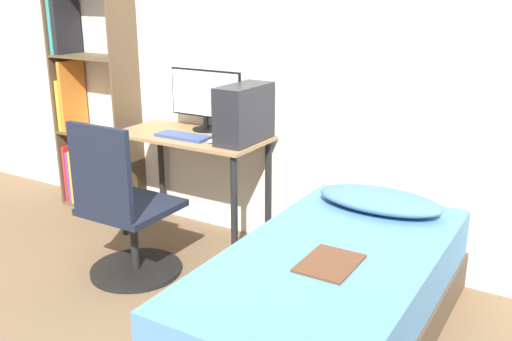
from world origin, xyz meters
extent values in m
plane|color=brown|center=(0.00, 0.00, 0.00)|extent=(14.00, 14.00, 0.00)
cube|color=silver|center=(0.00, 1.50, 1.25)|extent=(8.00, 0.05, 2.50)
cube|color=#997047|center=(-0.36, 1.21, 0.75)|extent=(1.05, 0.52, 0.02)
cylinder|color=black|center=(-0.83, 1.00, 0.37)|extent=(0.04, 0.04, 0.74)
cylinder|color=black|center=(0.12, 1.00, 0.37)|extent=(0.04, 0.04, 0.74)
cylinder|color=black|center=(-0.83, 1.42, 0.37)|extent=(0.04, 0.04, 0.74)
cylinder|color=black|center=(0.12, 1.42, 0.37)|extent=(0.04, 0.04, 0.74)
cube|color=brown|center=(-1.70, 1.33, 0.91)|extent=(0.02, 0.29, 1.82)
cube|color=brown|center=(-1.05, 1.33, 0.91)|extent=(0.02, 0.29, 1.82)
cube|color=brown|center=(-1.38, 1.33, 0.01)|extent=(0.64, 0.29, 0.02)
cube|color=brown|center=(-1.38, 1.33, 0.61)|extent=(0.64, 0.29, 0.02)
cube|color=brown|center=(-1.38, 1.33, 1.21)|extent=(0.64, 0.29, 0.02)
cube|color=red|center=(-1.67, 1.33, 0.25)|extent=(0.02, 0.25, 0.47)
cube|color=#7A338E|center=(-1.64, 1.33, 0.23)|extent=(0.03, 0.25, 0.42)
cube|color=gold|center=(-1.61, 1.33, 0.24)|extent=(0.03, 0.25, 0.44)
cube|color=gold|center=(-1.67, 1.33, 0.82)|extent=(0.04, 0.25, 0.40)
cube|color=orange|center=(-1.63, 1.33, 0.89)|extent=(0.03, 0.25, 0.55)
cube|color=teal|center=(-1.67, 1.33, 1.46)|extent=(0.03, 0.25, 0.47)
cube|color=black|center=(-1.62, 1.33, 1.46)|extent=(0.04, 0.25, 0.49)
cylinder|color=black|center=(-0.37, 0.60, 0.01)|extent=(0.57, 0.57, 0.03)
cylinder|color=black|center=(-0.37, 0.60, 0.22)|extent=(0.05, 0.05, 0.39)
cube|color=black|center=(-0.37, 0.60, 0.44)|extent=(0.49, 0.49, 0.04)
cube|color=black|center=(-0.37, 0.37, 0.72)|extent=(0.44, 0.04, 0.53)
cube|color=#4C3D2D|center=(0.97, 0.55, 0.11)|extent=(0.95, 1.84, 0.22)
cube|color=teal|center=(0.97, 0.55, 0.35)|extent=(0.92, 1.81, 0.27)
ellipsoid|color=teal|center=(0.97, 1.21, 0.54)|extent=(0.72, 0.36, 0.11)
cube|color=#56331E|center=(1.01, 0.43, 0.50)|extent=(0.24, 0.32, 0.01)
cylinder|color=black|center=(-0.35, 1.36, 0.77)|extent=(0.19, 0.19, 0.01)
cylinder|color=black|center=(-0.35, 1.36, 0.82)|extent=(0.04, 0.04, 0.09)
cube|color=black|center=(-0.35, 1.37, 1.02)|extent=(0.57, 0.01, 0.33)
cube|color=#B2D1EF|center=(-0.35, 1.36, 1.02)|extent=(0.55, 0.01, 0.30)
cube|color=#33477A|center=(-0.36, 1.11, 0.77)|extent=(0.38, 0.14, 0.02)
cube|color=#232328|center=(0.04, 1.24, 0.94)|extent=(0.20, 0.44, 0.37)
ellipsoid|color=silver|center=(-0.12, 1.11, 0.77)|extent=(0.06, 0.09, 0.02)
camera|label=1|loc=(1.95, -1.77, 1.70)|focal=40.00mm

